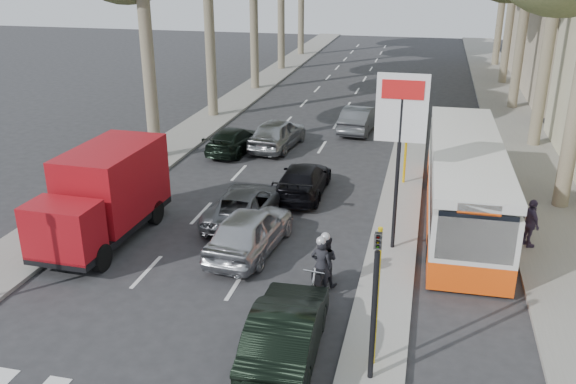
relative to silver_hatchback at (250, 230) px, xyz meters
The scene contains 17 objects.
ground 4.21m from the silver_hatchback, 74.62° to the right, with size 120.00×120.00×0.00m, color #28282B.
sidewalk_right 23.14m from the silver_hatchback, 65.21° to the left, with size 3.20×70.00×0.12m, color gray.
median_left 24.98m from the silver_hatchback, 106.04° to the left, with size 2.40×64.00×0.12m, color gray.
traffic_island 8.27m from the silver_hatchback, 58.14° to the left, with size 1.50×26.00×0.16m, color gray.
billboard 5.36m from the silver_hatchback, 12.93° to the left, with size 1.50×12.10×5.60m.
traffic_light_island 7.23m from the silver_hatchback, 51.66° to the right, with size 0.16×0.41×3.60m.
silver_hatchback is the anchor object (origin of this frame).
dark_hatchback 5.53m from the silver_hatchback, 64.80° to the right, with size 1.48×4.25×1.40m, color black.
queue_car_a 2.38m from the silver_hatchback, 110.35° to the left, with size 2.02×4.39×1.22m, color #484A4F.
queue_car_b 5.17m from the silver_hatchback, 83.34° to the left, with size 1.73×4.25×1.23m, color black.
queue_car_c 11.04m from the silver_hatchback, 99.77° to the left, with size 1.74×4.33×1.48m, color #929599.
queue_car_d 14.88m from the silver_hatchback, 83.93° to the left, with size 1.45×4.16×1.37m, color #55585D.
queue_car_e 10.51m from the silver_hatchback, 110.73° to the left, with size 1.63×4.01×1.17m, color black.
red_truck 4.86m from the silver_hatchback, behind, with size 2.26×5.61×2.96m.
city_bus 7.70m from the silver_hatchback, 31.82° to the left, with size 2.52×10.70×2.81m.
motorcycle 3.19m from the silver_hatchback, 34.44° to the right, with size 0.80×2.02×1.72m.
pedestrian_near 8.76m from the silver_hatchback, 14.06° to the left, with size 0.92×0.45×1.57m, color #453550.
Camera 1 is at (4.01, -12.49, 8.71)m, focal length 38.00 mm.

